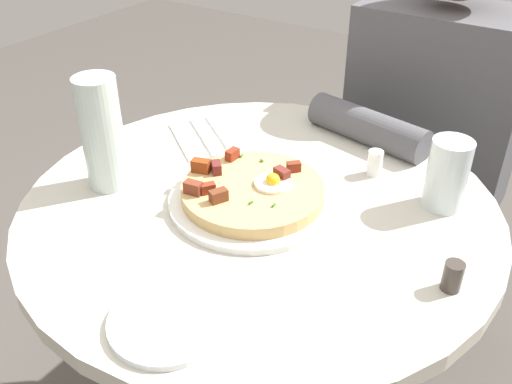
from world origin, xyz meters
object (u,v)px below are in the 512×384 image
water_glass (447,174)px  pepper_shaker (453,276)px  dining_table (259,274)px  person_seated (421,176)px  bread_plate (168,321)px  salt_shaker (375,163)px  pizza_plate (253,200)px  breakfast_pizza (252,190)px  knife (220,133)px  fork (203,136)px  water_bottle (102,134)px

water_glass → pepper_shaker: 0.21m
dining_table → person_seated: size_ratio=0.72×
person_seated → bread_plate: person_seated is taller
bread_plate → salt_shaker: (-0.07, -0.50, 0.02)m
pizza_plate → breakfast_pizza: breakfast_pizza is taller
breakfast_pizza → pepper_shaker: (-0.35, 0.03, -0.00)m
pizza_plate → breakfast_pizza: size_ratio=1.18×
person_seated → breakfast_pizza: bearing=77.9°
dining_table → salt_shaker: size_ratio=17.03×
water_glass → person_seated: bearing=-70.6°
knife → water_glass: water_glass is taller
dining_table → water_glass: water_glass is taller
breakfast_pizza → water_glass: (-0.27, -0.17, 0.04)m
fork → salt_shaker: 0.36m
dining_table → knife: size_ratio=4.57×
bread_plate → water_bottle: water_bottle is taller
breakfast_pizza → fork: 0.26m
dining_table → bread_plate: bearing=100.6°
pizza_plate → salt_shaker: salt_shaker is taller
breakfast_pizza → pepper_shaker: bearing=175.6°
person_seated → pizza_plate: size_ratio=3.94×
pepper_shaker → bread_plate: bearing=43.0°
fork → water_bottle: water_bottle is taller
water_bottle → knife: bearing=-102.1°
person_seated → fork: 0.60m
pizza_plate → breakfast_pizza: 0.02m
pizza_plate → salt_shaker: size_ratio=5.97×
dining_table → person_seated: 0.59m
person_seated → water_glass: (-0.15, 0.42, 0.27)m
breakfast_pizza → fork: (0.21, -0.14, -0.02)m
water_bottle → pizza_plate: bearing=-160.0°
person_seated → knife: 0.57m
water_bottle → pepper_shaker: 0.61m
dining_table → pepper_shaker: size_ratio=18.25×
person_seated → bread_plate: bearing=86.0°
knife → person_seated: bearing=89.5°
pizza_plate → pepper_shaker: bearing=175.6°
dining_table → pepper_shaker: 0.40m
knife → salt_shaker: size_ratio=3.73×
water_glass → knife: bearing=0.3°
pepper_shaker → dining_table: bearing=-6.3°
water_glass → water_bottle: size_ratio=0.61×
fork → water_glass: size_ratio=1.46×
person_seated → knife: person_seated is taller
person_seated → fork: (0.34, 0.45, 0.21)m
salt_shaker → water_bottle: bearing=37.3°
breakfast_pizza → knife: breakfast_pizza is taller
dining_table → knife: knife is taller
person_seated → bread_plate: (0.06, 0.88, 0.21)m
knife → dining_table: bearing=-1.7°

